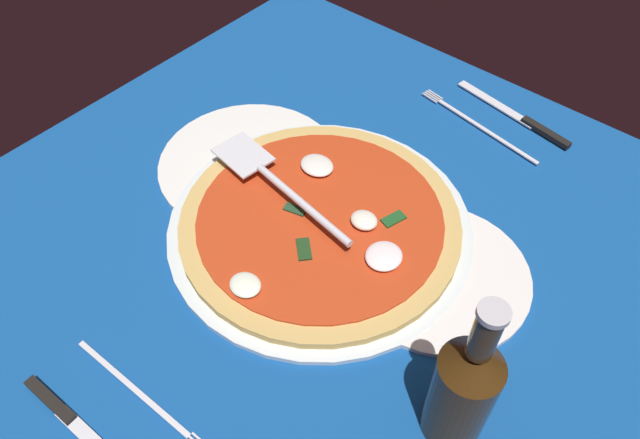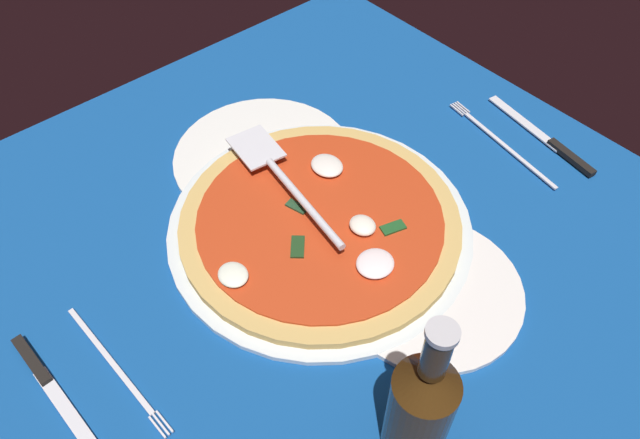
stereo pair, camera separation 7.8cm
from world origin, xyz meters
The scene contains 10 objects.
ground_plane centered at (0.00, 0.00, -0.40)cm, with size 91.27×91.27×0.80cm, color #11468D.
checker_pattern centered at (0.00, 0.00, 0.05)cm, with size 91.27×91.27×0.10cm.
pizza_pan centered at (1.88, -1.98, 0.62)cm, with size 39.22×39.22×1.04cm, color silver.
dinner_plate_left centered at (-14.09, -5.45, 0.60)cm, with size 22.21×22.21×1.00cm, color white.
dinner_plate_right centered at (17.10, -4.41, 0.60)cm, with size 25.60×25.60×1.00cm, color white.
pizza centered at (1.77, -1.98, 1.87)cm, with size 36.11×36.11×2.76cm.
pizza_server centered at (9.14, -1.80, 4.26)cm, with size 25.10×6.74×1.00cm.
place_setting_near centered at (-5.69, -35.36, 0.45)cm, with size 23.42×16.39×1.40cm.
place_setting_far centered at (2.65, 31.12, 0.44)cm, with size 21.90×14.68×1.40cm.
beer_bottle centered at (-25.05, 9.29, 8.41)cm, with size 6.15×6.15×21.68cm.
Camera 1 is at (-31.14, 37.00, 61.63)cm, focal length 34.50 mm.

